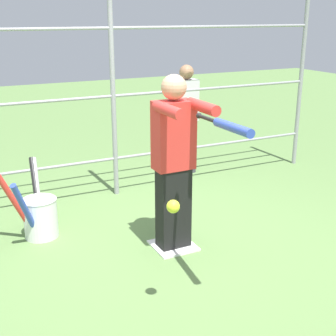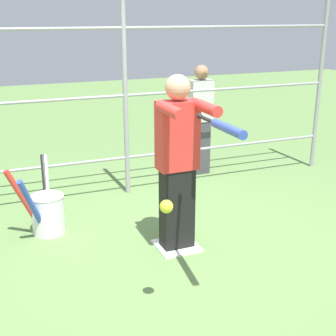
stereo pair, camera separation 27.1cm
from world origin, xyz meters
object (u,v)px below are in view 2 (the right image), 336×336
object	(u,v)px
batter	(178,159)
baseball_bat_swinging	(224,127)
softball_in_flight	(166,207)
bat_bucket	(46,211)
bystander_behind_fence	(200,119)

from	to	relation	value
batter	baseball_bat_swinging	bearing A→B (deg)	86.48
softball_in_flight	bat_bucket	world-z (taller)	softball_in_flight
softball_in_flight	batter	bearing A→B (deg)	-117.55
batter	softball_in_flight	distance (m)	1.10
batter	bystander_behind_fence	world-z (taller)	batter
softball_in_flight	bystander_behind_fence	distance (m)	3.41
baseball_bat_swinging	bystander_behind_fence	world-z (taller)	bystander_behind_fence
baseball_bat_swinging	softball_in_flight	bearing A→B (deg)	3.48
batter	bystander_behind_fence	size ratio (longest dim) A/B	1.10
softball_in_flight	bat_bucket	size ratio (longest dim) A/B	0.10
softball_in_flight	bystander_behind_fence	world-z (taller)	bystander_behind_fence
batter	baseball_bat_swinging	world-z (taller)	batter
baseball_bat_swinging	batter	bearing A→B (deg)	-93.52
bat_bucket	bystander_behind_fence	world-z (taller)	bystander_behind_fence
batter	bat_bucket	bearing A→B (deg)	-36.88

